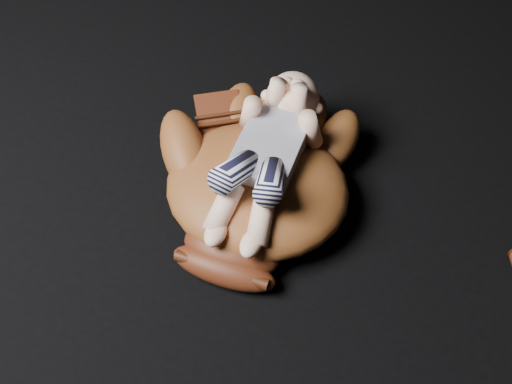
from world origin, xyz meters
The scene contains 2 objects.
baseball_glove centered at (-0.13, 0.10, 0.07)m, with size 0.40×0.46×0.14m, color #633115, non-canonical shape.
newborn_baby centered at (-0.12, 0.11, 0.13)m, with size 0.17×0.37×0.15m, color beige, non-canonical shape.
Camera 1 is at (0.02, -0.58, 0.93)m, focal length 45.00 mm.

